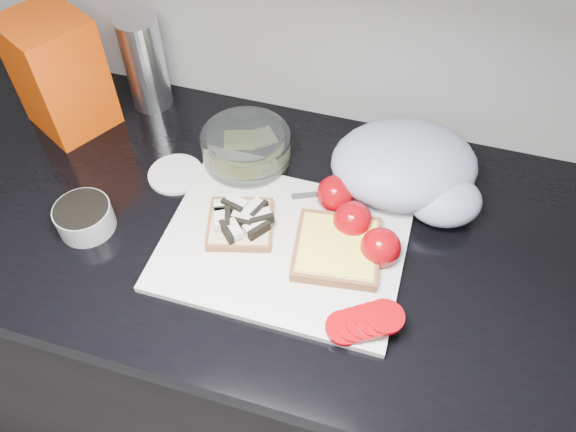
# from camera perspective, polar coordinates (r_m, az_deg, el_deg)

# --- Properties ---
(base_cabinet) EXTENTS (3.50, 0.60, 0.86)m
(base_cabinet) POSITION_cam_1_polar(r_m,az_deg,el_deg) (1.40, -5.19, -11.61)
(base_cabinet) COLOR black
(base_cabinet) RESTS_ON ground
(countertop) EXTENTS (3.50, 0.64, 0.04)m
(countertop) POSITION_cam_1_polar(r_m,az_deg,el_deg) (1.03, -6.94, 0.17)
(countertop) COLOR black
(countertop) RESTS_ON base_cabinet
(cutting_board) EXTENTS (0.40, 0.30, 0.01)m
(cutting_board) POSITION_cam_1_polar(r_m,az_deg,el_deg) (0.94, -0.52, -3.04)
(cutting_board) COLOR silver
(cutting_board) RESTS_ON countertop
(bread_left) EXTENTS (0.14, 0.14, 0.04)m
(bread_left) POSITION_cam_1_polar(r_m,az_deg,el_deg) (0.96, -4.84, -0.59)
(bread_left) COLOR #CCB48F
(bread_left) RESTS_ON cutting_board
(bread_right) EXTENTS (0.16, 0.16, 0.02)m
(bread_right) POSITION_cam_1_polar(r_m,az_deg,el_deg) (0.92, 5.00, -3.32)
(bread_right) COLOR #CCB48F
(bread_right) RESTS_ON cutting_board
(tomato_slices) EXTENTS (0.13, 0.10, 0.02)m
(tomato_slices) POSITION_cam_1_polar(r_m,az_deg,el_deg) (0.85, 7.79, -10.63)
(tomato_slices) COLOR #94030A
(tomato_slices) RESTS_ON cutting_board
(knife) EXTENTS (0.17, 0.08, 0.01)m
(knife) POSITION_cam_1_polar(r_m,az_deg,el_deg) (1.02, 6.80, 2.57)
(knife) COLOR silver
(knife) RESTS_ON cutting_board
(seed_tub) EXTENTS (0.10, 0.10, 0.05)m
(seed_tub) POSITION_cam_1_polar(r_m,az_deg,el_deg) (1.02, -20.01, -0.05)
(seed_tub) COLOR gray
(seed_tub) RESTS_ON countertop
(tub_lid) EXTENTS (0.11, 0.11, 0.01)m
(tub_lid) POSITION_cam_1_polar(r_m,az_deg,el_deg) (1.08, -11.33, 4.18)
(tub_lid) COLOR silver
(tub_lid) RESTS_ON countertop
(glass_bowl) EXTENTS (0.17, 0.17, 0.07)m
(glass_bowl) POSITION_cam_1_polar(r_m,az_deg,el_deg) (1.06, -4.25, 6.80)
(glass_bowl) COLOR silver
(glass_bowl) RESTS_ON countertop
(bread_bag) EXTENTS (0.19, 0.19, 0.23)m
(bread_bag) POSITION_cam_1_polar(r_m,az_deg,el_deg) (1.18, -22.21, 13.23)
(bread_bag) COLOR #DC3F03
(bread_bag) RESTS_ON countertop
(steel_canister) EXTENTS (0.08, 0.08, 0.19)m
(steel_canister) POSITION_cam_1_polar(r_m,az_deg,el_deg) (1.19, -14.31, 14.78)
(steel_canister) COLOR silver
(steel_canister) RESTS_ON countertop
(grocery_bag) EXTENTS (0.31, 0.28, 0.11)m
(grocery_bag) POSITION_cam_1_polar(r_m,az_deg,el_deg) (1.02, 12.26, 4.68)
(grocery_bag) COLOR silver
(grocery_bag) RESTS_ON countertop
(whole_tomatoes) EXTENTS (0.16, 0.16, 0.07)m
(whole_tomatoes) POSITION_cam_1_polar(r_m,az_deg,el_deg) (0.95, 6.88, -0.39)
(whole_tomatoes) COLOR #94030A
(whole_tomatoes) RESTS_ON countertop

